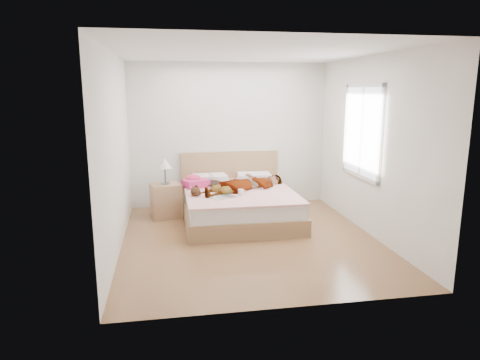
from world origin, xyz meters
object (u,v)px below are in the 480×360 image
at_px(bed, 238,203).
at_px(nightstand, 166,198).
at_px(towel, 195,182).
at_px(plush_toy, 195,191).
at_px(phone, 211,174).
at_px(coffee_mug, 241,192).
at_px(magazine, 224,197).
at_px(woman, 244,182).

height_order(bed, nightstand, nightstand).
xyz_separation_m(towel, plush_toy, (-0.04, -0.62, -0.01)).
bearing_deg(phone, nightstand, 160.10).
bearing_deg(coffee_mug, plush_toy, 170.66).
xyz_separation_m(bed, towel, (-0.69, 0.28, 0.32)).
bearing_deg(phone, magazine, -111.52).
relative_size(towel, magazine, 1.09).
bearing_deg(phone, bed, -72.61).
distance_m(bed, coffee_mug, 0.53).
bearing_deg(magazine, woman, 53.25).
bearing_deg(bed, nightstand, 165.61).
height_order(phone, towel, towel).
xyz_separation_m(bed, nightstand, (-1.18, 0.30, 0.06)).
height_order(towel, nightstand, nightstand).
height_order(woman, phone, woman).
bearing_deg(coffee_mug, nightstand, 146.81).
bearing_deg(bed, plush_toy, -155.21).
distance_m(coffee_mug, nightstand, 1.39).
relative_size(magazine, plush_toy, 1.79).
bearing_deg(coffee_mug, magazine, -164.01).
xyz_separation_m(bed, coffee_mug, (-0.03, -0.45, 0.29)).
distance_m(phone, magazine, 0.96).
height_order(coffee_mug, nightstand, nightstand).
bearing_deg(coffee_mug, towel, 131.88).
bearing_deg(phone, towel, 176.40).
distance_m(coffee_mug, plush_toy, 0.71).
xyz_separation_m(coffee_mug, nightstand, (-1.15, 0.75, -0.23)).
bearing_deg(nightstand, magazine, -43.62).
bearing_deg(plush_toy, coffee_mug, -9.34).
distance_m(bed, plush_toy, 0.86).
height_order(phone, bed, bed).
bearing_deg(phone, plush_toy, -140.83).
bearing_deg(towel, nightstand, 177.65).
height_order(towel, plush_toy, towel).
xyz_separation_m(phone, plush_toy, (-0.32, -0.74, -0.11)).
height_order(woman, bed, bed).
bearing_deg(phone, woman, -66.23).
distance_m(magazine, coffee_mug, 0.29).
xyz_separation_m(towel, magazine, (0.38, -0.81, -0.08)).
relative_size(coffee_mug, plush_toy, 0.51).
bearing_deg(woman, nightstand, -130.64).
relative_size(woman, phone, 17.77).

